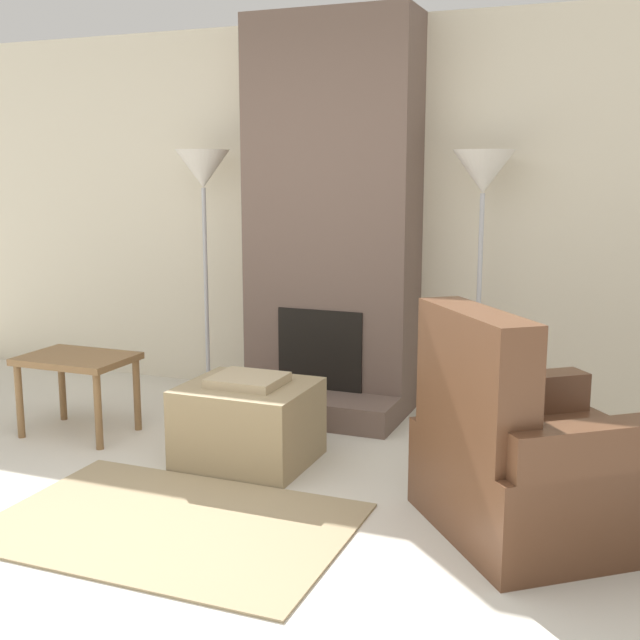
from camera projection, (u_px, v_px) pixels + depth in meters
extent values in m
plane|color=beige|center=(111.00, 570.00, 3.26)|extent=(24.00, 24.00, 0.00)
cube|color=beige|center=(345.00, 215.00, 5.57)|extent=(7.09, 0.06, 2.60)
cube|color=brown|center=(332.00, 217.00, 5.34)|extent=(1.13, 0.44, 2.60)
cube|color=brown|center=(310.00, 408.00, 5.20)|extent=(1.13, 0.36, 0.17)
cube|color=black|center=(320.00, 350.00, 5.29)|extent=(0.59, 0.02, 0.53)
cube|color=#998460|center=(249.00, 423.00, 4.45)|extent=(0.69, 0.62, 0.45)
cube|color=tan|center=(248.00, 380.00, 4.40)|extent=(0.38, 0.34, 0.05)
cube|color=brown|center=(546.00, 483.00, 3.61)|extent=(1.32, 1.31, 0.43)
cube|color=brown|center=(473.00, 427.00, 3.45)|extent=(0.63, 0.73, 1.03)
cube|color=brown|center=(599.00, 496.00, 3.23)|extent=(0.77, 0.65, 0.62)
cube|color=brown|center=(504.00, 437.00, 3.96)|extent=(0.77, 0.65, 0.62)
cube|color=brown|center=(77.00, 359.00, 4.88)|extent=(0.66, 0.47, 0.04)
cylinder|color=brown|center=(19.00, 401.00, 4.85)|extent=(0.04, 0.04, 0.46)
cylinder|color=brown|center=(98.00, 412.00, 4.64)|extent=(0.04, 0.04, 0.46)
cylinder|color=brown|center=(62.00, 386.00, 5.21)|extent=(0.04, 0.04, 0.46)
cylinder|color=brown|center=(137.00, 395.00, 5.00)|extent=(0.04, 0.04, 0.46)
cylinder|color=#ADADB2|center=(209.00, 393.00, 5.84)|extent=(0.21, 0.21, 0.02)
cylinder|color=#ADADB2|center=(206.00, 292.00, 5.70)|extent=(0.03, 0.03, 1.47)
cone|color=silver|center=(203.00, 169.00, 5.55)|extent=(0.38, 0.38, 0.26)
cylinder|color=#ADADB2|center=(474.00, 423.00, 5.14)|extent=(0.21, 0.21, 0.02)
cylinder|color=#ADADB2|center=(478.00, 311.00, 5.00)|extent=(0.03, 0.03, 1.45)
cone|color=silver|center=(483.00, 172.00, 4.85)|extent=(0.38, 0.38, 0.26)
cube|color=#9E8966|center=(170.00, 524.00, 3.68)|extent=(1.63, 1.11, 0.01)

